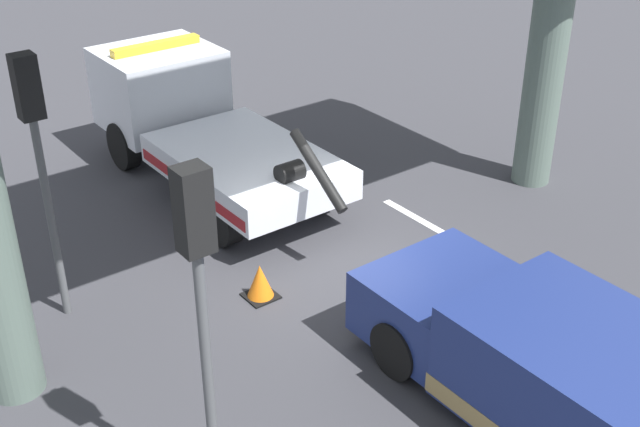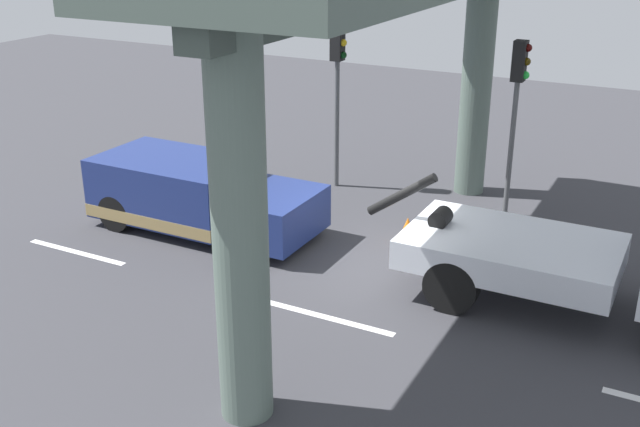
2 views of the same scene
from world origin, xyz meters
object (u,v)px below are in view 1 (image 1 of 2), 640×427
(traffic_light_far, at_px, (35,132))
(traffic_light_near, at_px, (198,270))
(tow_truck_white, at_px, (194,120))
(towed_van_green, at_px, (556,371))
(traffic_cone_orange, at_px, (260,282))

(traffic_light_far, bearing_deg, traffic_light_near, 180.00)
(tow_truck_white, relative_size, traffic_light_near, 1.73)
(tow_truck_white, distance_m, traffic_light_near, 8.75)
(towed_van_green, relative_size, traffic_light_far, 1.26)
(tow_truck_white, relative_size, towed_van_green, 1.39)
(traffic_light_far, relative_size, traffic_cone_orange, 7.01)
(traffic_light_near, relative_size, traffic_cone_orange, 7.14)
(towed_van_green, height_order, traffic_light_far, traffic_light_far)
(towed_van_green, distance_m, traffic_light_near, 4.89)
(towed_van_green, bearing_deg, traffic_light_near, 69.17)
(towed_van_green, relative_size, traffic_cone_orange, 8.86)
(traffic_light_near, height_order, traffic_cone_orange, traffic_light_near)
(traffic_light_near, height_order, traffic_light_far, traffic_light_near)
(traffic_light_far, xyz_separation_m, traffic_cone_orange, (-1.48, -2.61, -2.73))
(traffic_light_near, bearing_deg, tow_truck_white, -28.24)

